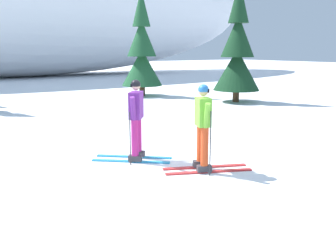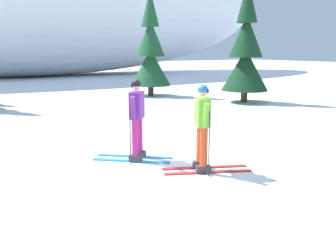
{
  "view_description": "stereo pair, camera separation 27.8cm",
  "coord_description": "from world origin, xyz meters",
  "px_view_note": "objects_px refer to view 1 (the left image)",
  "views": [
    {
      "loc": [
        -4.56,
        -6.34,
        2.36
      ],
      "look_at": [
        -0.4,
        -0.11,
        0.95
      ],
      "focal_mm": 40.14,
      "sensor_mm": 36.0,
      "label": 1
    },
    {
      "loc": [
        -4.33,
        -6.49,
        2.36
      ],
      "look_at": [
        -0.4,
        -0.11,
        0.95
      ],
      "focal_mm": 40.14,
      "sensor_mm": 36.0,
      "label": 2
    }
  ],
  "objects_px": {
    "skier_lime_jacket": "(203,127)",
    "skier_purple_jacket": "(136,118)",
    "pine_tree_far_right": "(237,52)",
    "pine_tree_center_right": "(142,52)"
  },
  "relations": [
    {
      "from": "skier_lime_jacket",
      "to": "pine_tree_far_right",
      "type": "height_order",
      "value": "pine_tree_far_right"
    },
    {
      "from": "skier_purple_jacket",
      "to": "skier_lime_jacket",
      "type": "bearing_deg",
      "value": -61.3
    },
    {
      "from": "skier_purple_jacket",
      "to": "pine_tree_center_right",
      "type": "bearing_deg",
      "value": 59.49
    },
    {
      "from": "pine_tree_far_right",
      "to": "skier_lime_jacket",
      "type": "bearing_deg",
      "value": -137.46
    },
    {
      "from": "pine_tree_center_right",
      "to": "pine_tree_far_right",
      "type": "height_order",
      "value": "pine_tree_far_right"
    },
    {
      "from": "skier_purple_jacket",
      "to": "pine_tree_center_right",
      "type": "height_order",
      "value": "pine_tree_center_right"
    },
    {
      "from": "skier_lime_jacket",
      "to": "skier_purple_jacket",
      "type": "relative_size",
      "value": 1.0
    },
    {
      "from": "pine_tree_center_right",
      "to": "pine_tree_far_right",
      "type": "xyz_separation_m",
      "value": [
        2.42,
        -4.36,
        0.01
      ]
    },
    {
      "from": "skier_lime_jacket",
      "to": "skier_purple_jacket",
      "type": "xyz_separation_m",
      "value": [
        -0.74,
        1.35,
        0.04
      ]
    },
    {
      "from": "skier_lime_jacket",
      "to": "skier_purple_jacket",
      "type": "bearing_deg",
      "value": 118.7
    }
  ]
}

